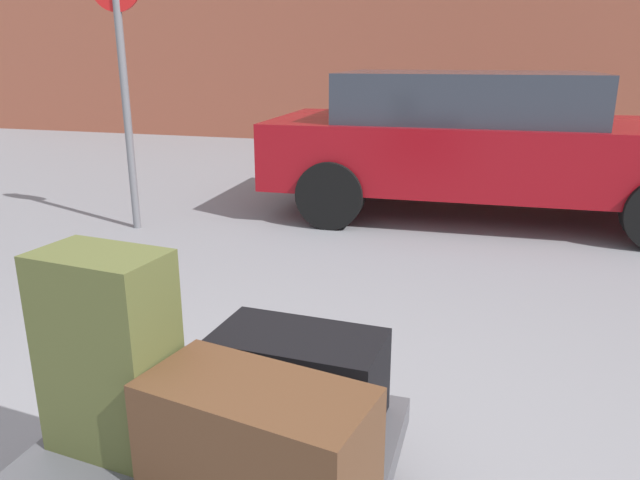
{
  "coord_description": "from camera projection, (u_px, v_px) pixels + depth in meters",
  "views": [
    {
      "loc": [
        0.82,
        -1.57,
        1.58
      ],
      "look_at": [
        0.0,
        1.2,
        0.69
      ],
      "focal_mm": 33.88,
      "sensor_mm": 36.0,
      "label": 1
    }
  ],
  "objects": [
    {
      "name": "parked_car",
      "position": [
        483.0,
        141.0,
        6.02
      ],
      "size": [
        4.37,
        2.05,
        1.42
      ],
      "color": "maroon",
      "rests_on": "ground_plane"
    },
    {
      "name": "luggage_cart",
      "position": [
        220.0,
        457.0,
        2.05
      ],
      "size": [
        1.16,
        0.88,
        0.34
      ],
      "color": "#4C4C51",
      "rests_on": "ground_plane"
    },
    {
      "name": "duffel_bag_black_rear_left",
      "position": [
        298.0,
        376.0,
        2.12
      ],
      "size": [
        0.6,
        0.35,
        0.32
      ],
      "primitive_type": "cube",
      "rotation": [
        0.0,
        0.0,
        -0.05
      ],
      "color": "black",
      "rests_on": "luggage_cart"
    },
    {
      "name": "suitcase_olive_rear_right",
      "position": [
        109.0,
        352.0,
        1.92
      ],
      "size": [
        0.43,
        0.29,
        0.67
      ],
      "primitive_type": "cube",
      "rotation": [
        0.0,
        0.0,
        -0.11
      ],
      "color": "#4C5128",
      "rests_on": "luggage_cart"
    },
    {
      "name": "bollard_kerb_near",
      "position": [
        629.0,
        159.0,
        7.56
      ],
      "size": [
        0.28,
        0.28,
        0.66
      ],
      "primitive_type": "cylinder",
      "color": "#72665B",
      "rests_on": "ground_plane"
    },
    {
      "name": "duffel_bag_brown_stacked_top",
      "position": [
        257.0,
        440.0,
        1.74
      ],
      "size": [
        0.71,
        0.44,
        0.35
      ],
      "primitive_type": "cube",
      "rotation": [
        0.0,
        0.0,
        -0.18
      ],
      "color": "#51331E",
      "rests_on": "luggage_cart"
    },
    {
      "name": "no_parking_sign",
      "position": [
        122.0,
        64.0,
        5.32
      ],
      "size": [
        0.5,
        0.07,
        2.43
      ],
      "color": "slate",
      "rests_on": "ground_plane"
    }
  ]
}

